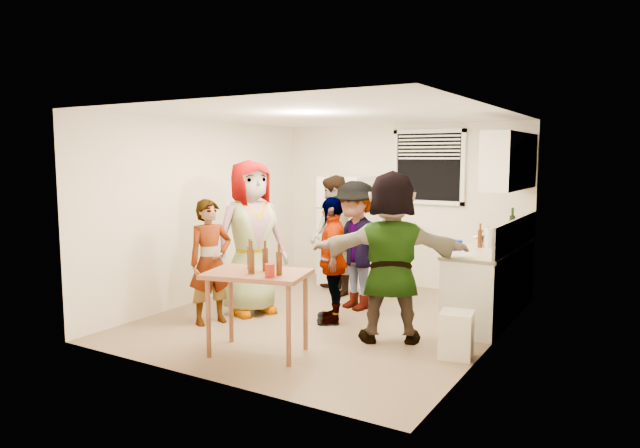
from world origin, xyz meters
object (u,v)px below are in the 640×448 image
Objects in this scene: beer_bottle_counter at (480,248)px; guest_grey at (252,313)px; guest_back_right at (355,308)px; kettle at (487,246)px; guest_black at (332,322)px; red_cup at (270,277)px; guest_back_left at (334,294)px; blue_cup at (458,250)px; serving_table at (258,353)px; wine_bottle at (512,238)px; guest_orange at (390,340)px; trash_bin at (456,333)px; beer_bottle_table at (251,274)px; guest_stripe at (212,323)px; refrigerator at (347,230)px.

guest_grey is at bearing -155.01° from beer_bottle_counter.
beer_bottle_counter is at bearing 32.10° from guest_back_right.
kettle reaches higher than guest_black.
red_cup reaches higher than guest_back_left.
blue_cup reaches higher than serving_table.
wine_bottle is 0.18× the size of guest_back_right.
trash_bin is at bearing 142.21° from guest_orange.
beer_bottle_counter is at bearing -141.75° from guest_orange.
guest_orange is (0.94, -0.97, 0.00)m from guest_back_right.
beer_bottle_table is 0.26m from red_cup.
wine_bottle reaches higher than guest_stripe.
guest_orange is (0.89, -0.28, 0.00)m from guest_black.
kettle is 0.14× the size of guest_grey.
serving_table reaches higher than guest_orange.
guest_back_left reaches higher than guest_stripe.
kettle is (2.40, -0.80, 0.05)m from refrigerator.
guest_grey is (-2.73, -2.24, -0.90)m from wine_bottle.
guest_stripe is 0.89× the size of guest_back_right.
guest_orange is (0.99, 1.08, 0.00)m from serving_table.
guest_back_left is (-0.59, 2.70, -0.85)m from beer_bottle_table.
kettle reaches higher than serving_table.
blue_cup is 2.58m from beer_bottle_table.
red_cup is at bearing -95.26° from kettle.
blue_cup is 3.09m from guest_stripe.
beer_bottle_table is at bearing 170.88° from red_cup.
red_cup is 1.74m from guest_black.
wine_bottle is 0.16× the size of guest_grey.
serving_table is 4.09× the size of beer_bottle_table.
beer_bottle_counter is 0.11× the size of guest_grey.
wine_bottle is 2.53× the size of blue_cup.
beer_bottle_counter is 3.00m from serving_table.
refrigerator is 0.98× the size of guest_back_left.
serving_table is 1.46m from guest_orange.
kettle is at bearing 40.25° from guest_back_left.
serving_table is at bearing 20.52° from guest_orange.
wine_bottle is 2.62m from guest_back_left.
red_cup is 0.09× the size of guest_stripe.
beer_bottle_counter is 0.47× the size of trash_bin.
beer_bottle_table is at bearing -149.69° from trash_bin.
guest_back_right is (-1.73, 1.12, -0.25)m from trash_bin.
trash_bin is at bearing -58.93° from guest_stripe.
serving_table is at bearing -77.08° from refrigerator.
kettle reaches higher than guest_back_right.
guest_back_right is at bearing 88.69° from serving_table.
wine_bottle is at bearing -21.21° from guest_stripe.
guest_back_right reaches higher than guest_black.
blue_cup is at bearing -141.57° from guest_orange.
refrigerator reaches higher than guest_back_left.
guest_back_left is at bearing 174.56° from beer_bottle_counter.
blue_cup reaches higher than guest_orange.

